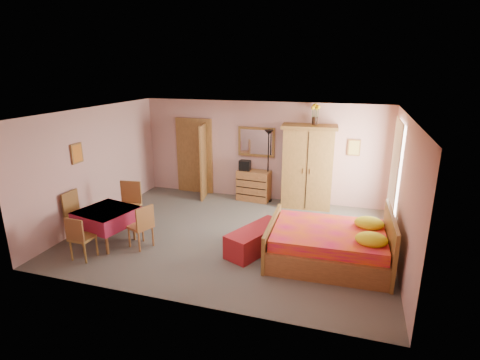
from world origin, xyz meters
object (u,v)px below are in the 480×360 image
(bed, at_px, (328,235))
(dining_table, at_px, (108,226))
(chair_east, at_px, (140,226))
(wardrobe, at_px, (308,167))
(chair_north, at_px, (128,206))
(chair_south, at_px, (83,237))
(stereo, at_px, (245,165))
(bench, at_px, (257,239))
(chair_west, at_px, (80,215))
(floor_lamp, at_px, (268,166))
(chest_of_drawers, at_px, (254,186))
(sunflower_vase, at_px, (315,114))
(wall_mirror, at_px, (256,142))

(bed, relative_size, dining_table, 2.22)
(chair_east, bearing_deg, wardrobe, -18.83)
(chair_north, xyz_separation_m, chair_east, (0.73, -0.70, -0.07))
(chair_south, height_order, chair_north, chair_north)
(chair_north, distance_m, chair_east, 1.01)
(stereo, distance_m, bench, 3.02)
(chair_west, bearing_deg, chair_east, 88.85)
(stereo, bearing_deg, floor_lamp, 6.51)
(chest_of_drawers, xyz_separation_m, bench, (0.81, -2.75, -0.18))
(dining_table, height_order, chair_north, chair_north)
(sunflower_vase, bearing_deg, bed, -76.81)
(wall_mirror, distance_m, stereo, 0.69)
(floor_lamp, xyz_separation_m, chair_south, (-2.56, -4.07, -0.53))
(bed, bearing_deg, dining_table, -174.38)
(chest_of_drawers, bearing_deg, bed, -47.02)
(chair_west, bearing_deg, stereo, 140.54)
(wall_mirror, bearing_deg, floor_lamp, -22.94)
(bed, bearing_deg, chair_west, -176.04)
(stereo, height_order, bench, stereo)
(floor_lamp, relative_size, chair_north, 1.85)
(stereo, relative_size, chair_east, 0.32)
(bed, xyz_separation_m, dining_table, (-4.31, -0.58, -0.14))
(floor_lamp, relative_size, bench, 1.38)
(bench, relative_size, chair_south, 1.62)
(wardrobe, bearing_deg, sunflower_vase, 40.86)
(stereo, distance_m, chair_north, 3.23)
(wall_mirror, bearing_deg, sunflower_vase, -5.75)
(chair_east, bearing_deg, dining_table, 116.30)
(wardrobe, xyz_separation_m, chair_east, (-2.83, -3.23, -0.60))
(chest_of_drawers, relative_size, chair_east, 0.97)
(bed, bearing_deg, floor_lamp, 120.54)
(floor_lamp, xyz_separation_m, wardrobe, (1.04, -0.11, 0.09))
(stereo, bearing_deg, chair_south, -116.00)
(floor_lamp, xyz_separation_m, sunflower_vase, (1.14, -0.01, 1.40))
(chair_south, xyz_separation_m, chair_west, (-0.65, 0.73, 0.07))
(bench, bearing_deg, sunflower_vase, 76.06)
(wall_mirror, xyz_separation_m, floor_lamp, (0.37, -0.16, -0.60))
(stereo, relative_size, chair_north, 0.28)
(bench, distance_m, chair_north, 2.98)
(wall_mirror, bearing_deg, chair_north, -126.91)
(sunflower_vase, bearing_deg, chair_north, -144.23)
(chest_of_drawers, relative_size, chair_south, 1.01)
(bench, bearing_deg, stereo, 111.02)
(wall_mirror, distance_m, chair_south, 4.89)
(wardrobe, xyz_separation_m, bed, (0.75, -2.70, -0.54))
(chest_of_drawers, xyz_separation_m, chair_north, (-2.15, -2.59, 0.11))
(wall_mirror, xyz_separation_m, bench, (0.81, -2.96, -1.32))
(wall_mirror, height_order, chair_west, wall_mirror)
(floor_lamp, distance_m, dining_table, 4.26)
(dining_table, bearing_deg, chair_west, 175.50)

